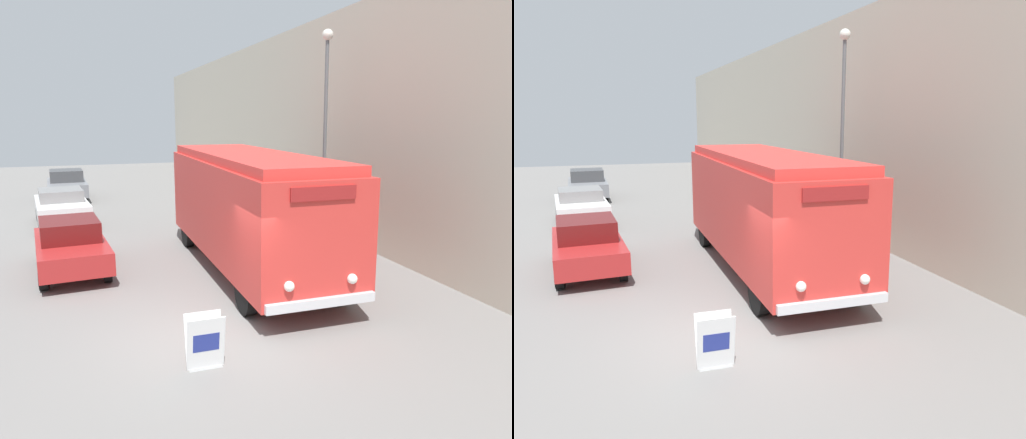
{
  "view_description": "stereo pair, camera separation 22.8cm",
  "coord_description": "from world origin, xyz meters",
  "views": [
    {
      "loc": [
        -2.26,
        -9.22,
        4.41
      ],
      "look_at": [
        1.64,
        1.86,
        1.98
      ],
      "focal_mm": 35.0,
      "sensor_mm": 36.0,
      "label": 1
    },
    {
      "loc": [
        -2.05,
        -9.3,
        4.41
      ],
      "look_at": [
        1.64,
        1.86,
        1.98
      ],
      "focal_mm": 35.0,
      "sensor_mm": 36.0,
      "label": 2
    }
  ],
  "objects": [
    {
      "name": "ground_plane",
      "position": [
        0.0,
        0.0,
        0.0
      ],
      "size": [
        80.0,
        80.0,
        0.0
      ],
      "primitive_type": "plane",
      "color": "slate"
    },
    {
      "name": "building_wall_right",
      "position": [
        6.87,
        10.0,
        4.06
      ],
      "size": [
        0.3,
        60.0,
        8.12
      ],
      "color": "beige",
      "rests_on": "ground_plane"
    },
    {
      "name": "streetlamp",
      "position": [
        5.53,
        5.95,
        4.58
      ],
      "size": [
        0.36,
        0.36,
        7.18
      ],
      "color": "#595E60",
      "rests_on": "ground_plane"
    },
    {
      "name": "parked_car_far",
      "position": [
        -3.02,
        19.4,
        0.81
      ],
      "size": [
        2.16,
        4.26,
        1.61
      ],
      "rotation": [
        0.0,
        0.0,
        0.05
      ],
      "color": "black",
      "rests_on": "ground_plane"
    },
    {
      "name": "sign_board",
      "position": [
        -0.39,
        -1.17,
        0.48
      ],
      "size": [
        0.68,
        0.37,
        1.0
      ],
      "color": "gray",
      "rests_on": "ground_plane"
    },
    {
      "name": "vintage_bus",
      "position": [
        2.24,
        4.17,
        1.93
      ],
      "size": [
        2.61,
        9.38,
        3.42
      ],
      "color": "black",
      "rests_on": "ground_plane"
    },
    {
      "name": "parked_car_near",
      "position": [
        -2.68,
        5.67,
        0.78
      ],
      "size": [
        2.21,
        4.29,
        1.53
      ],
      "rotation": [
        0.0,
        0.0,
        0.09
      ],
      "color": "black",
      "rests_on": "ground_plane"
    },
    {
      "name": "parked_car_mid",
      "position": [
        -3.1,
        12.52,
        0.78
      ],
      "size": [
        2.35,
        4.38,
        1.49
      ],
      "rotation": [
        0.0,
        0.0,
        0.1
      ],
      "color": "black",
      "rests_on": "ground_plane"
    }
  ]
}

